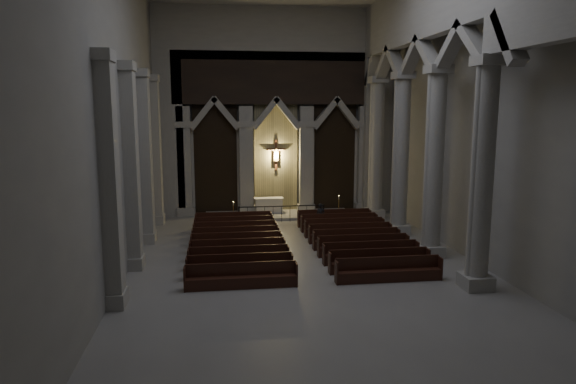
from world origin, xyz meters
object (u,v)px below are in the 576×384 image
object	(u,v)px
worshipper	(320,216)
candle_stand_right	(339,212)
altar	(269,205)
pews	(297,244)
altar_rail	(282,211)
candle_stand_left	(234,218)

from	to	relation	value
worshipper	candle_stand_right	bearing A→B (deg)	74.19
altar	pews	bearing A→B (deg)	-86.18
altar	candle_stand_right	distance (m)	4.21
altar	worshipper	distance (m)	4.39
altar_rail	altar	bearing A→B (deg)	104.43
candle_stand_left	candle_stand_right	size ratio (longest dim) A/B	0.91
candle_stand_right	worshipper	distance (m)	2.54
altar_rail	worshipper	distance (m)	2.49
candle_stand_right	pews	size ratio (longest dim) A/B	0.15
candle_stand_right	pews	world-z (taller)	candle_stand_right
altar	candle_stand_left	world-z (taller)	candle_stand_left
altar	pews	distance (m)	7.89
altar	candle_stand_left	bearing A→B (deg)	-135.85
altar_rail	candle_stand_right	bearing A→B (deg)	7.08
candle_stand_right	pews	bearing A→B (deg)	-118.24
altar	candle_stand_right	world-z (taller)	candle_stand_right
candle_stand_left	worshipper	size ratio (longest dim) A/B	0.96
candle_stand_left	candle_stand_right	bearing A→B (deg)	4.41
candle_stand_left	pews	xyz separation A→B (m)	(2.67, -5.78, -0.05)
candle_stand_left	altar_rail	bearing A→B (deg)	1.03
altar_rail	pews	xyz separation A→B (m)	(-0.00, -5.83, -0.34)
altar	candle_stand_right	xyz separation A→B (m)	(3.88, -1.62, -0.22)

